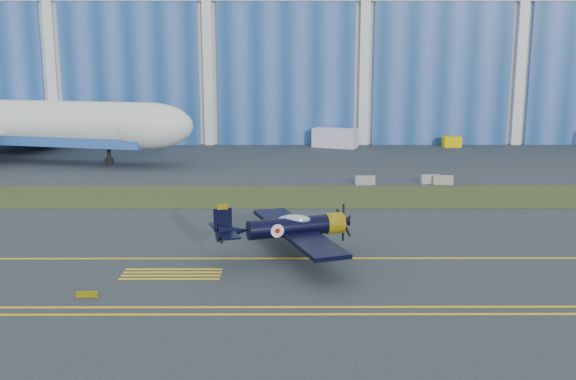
{
  "coord_description": "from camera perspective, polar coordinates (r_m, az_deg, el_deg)",
  "views": [
    {
      "loc": [
        -11.09,
        -47.0,
        13.27
      ],
      "look_at": [
        -10.9,
        4.22,
        2.65
      ],
      "focal_mm": 42.0,
      "sensor_mm": 36.0,
      "label": 1
    }
  ],
  "objects": [
    {
      "name": "ground",
      "position": [
        50.08,
        12.62,
        -3.94
      ],
      "size": [
        260.0,
        260.0,
        0.0
      ],
      "primitive_type": "plane",
      "color": "#2D353C",
      "rests_on": "ground"
    },
    {
      "name": "grass_median",
      "position": [
        63.4,
        9.87,
        -0.53
      ],
      "size": [
        260.0,
        10.0,
        0.02
      ],
      "primitive_type": "cube",
      "color": "#475128",
      "rests_on": "ground"
    },
    {
      "name": "hangar",
      "position": [
        119.32,
        5.24,
        12.48
      ],
      "size": [
        220.0,
        45.7,
        30.0
      ],
      "color": "silver",
      "rests_on": "ground"
    },
    {
      "name": "taxiway_centreline",
      "position": [
        45.42,
        14.0,
        -5.62
      ],
      "size": [
        200.0,
        0.2,
        0.02
      ],
      "primitive_type": "cube",
      "color": "yellow",
      "rests_on": "ground"
    },
    {
      "name": "edge_line_near",
      "position": [
        36.82,
        17.61,
        -9.98
      ],
      "size": [
        80.0,
        0.2,
        0.02
      ],
      "primitive_type": "cube",
      "color": "yellow",
      "rests_on": "ground"
    },
    {
      "name": "edge_line_far",
      "position": [
        37.7,
        17.15,
        -9.43
      ],
      "size": [
        80.0,
        0.2,
        0.02
      ],
      "primitive_type": "cube",
      "color": "yellow",
      "rests_on": "ground"
    },
    {
      "name": "hold_short_ladder",
      "position": [
        41.68,
        -9.82,
        -7.02
      ],
      "size": [
        6.0,
        2.4,
        0.02
      ],
      "primitive_type": null,
      "color": "yellow",
      "rests_on": "ground"
    },
    {
      "name": "guard_board_left",
      "position": [
        38.93,
        -16.66,
        -8.46
      ],
      "size": [
        1.2,
        0.15,
        0.35
      ],
      "primitive_type": "cube",
      "color": "yellow",
      "rests_on": "ground"
    },
    {
      "name": "warbird",
      "position": [
        43.69,
        0.04,
        -3.17
      ],
      "size": [
        13.71,
        15.04,
        3.68
      ],
      "rotation": [
        0.0,
        0.0,
        0.33
      ],
      "color": "black",
      "rests_on": "ground"
    },
    {
      "name": "shipping_container",
      "position": [
        94.51,
        3.99,
        4.42
      ],
      "size": [
        6.54,
        4.45,
        2.63
      ],
      "primitive_type": "cube",
      "rotation": [
        0.0,
        0.0,
        -0.37
      ],
      "color": "silver",
      "rests_on": "ground"
    },
    {
      "name": "tug",
      "position": [
        97.51,
        13.69,
        3.99
      ],
      "size": [
        2.55,
        1.68,
        1.44
      ],
      "primitive_type": "cube",
      "rotation": [
        0.0,
        0.0,
        0.06
      ],
      "color": "#EACB00",
      "rests_on": "ground"
    },
    {
      "name": "barrier_a",
      "position": [
        68.31,
        6.53,
        0.82
      ],
      "size": [
        2.05,
        0.78,
        0.9
      ],
      "primitive_type": "cube",
      "rotation": [
        0.0,
        0.0,
        0.09
      ],
      "color": "gray",
      "rests_on": "ground"
    },
    {
      "name": "barrier_b",
      "position": [
        69.84,
        12.99,
        0.83
      ],
      "size": [
        2.04,
        0.76,
        0.9
      ],
      "primitive_type": "cube",
      "rotation": [
        0.0,
        0.0,
        -0.08
      ],
      "color": "#9E9184",
      "rests_on": "ground"
    },
    {
      "name": "barrier_c",
      "position": [
        69.98,
        11.98,
        0.9
      ],
      "size": [
        2.07,
        0.91,
        0.9
      ],
      "primitive_type": "cube",
      "rotation": [
        0.0,
        0.0,
        0.16
      ],
      "color": "#9C9798",
      "rests_on": "ground"
    }
  ]
}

